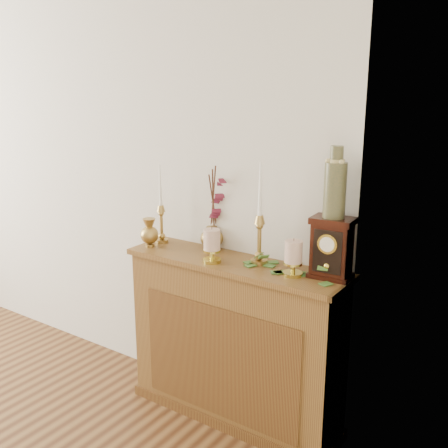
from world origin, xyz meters
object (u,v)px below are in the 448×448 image
Objects in this scene: ginger_jar at (217,211)px; ceramic_vase at (335,186)px; bud_vase at (149,233)px; candlestick_left at (161,218)px; candlestick_center at (259,232)px; mantel_clock at (332,248)px.

ceramic_vase reaches higher than ginger_jar.
ginger_jar is at bearing 31.59° from bud_vase.
ginger_jar reaches higher than candlestick_left.
candlestick_center is at bearing 8.56° from bud_vase.
ginger_jar is (0.33, 0.10, 0.07)m from candlestick_left.
mantel_clock is at bearing 6.44° from bud_vase.
candlestick_center is 0.68m from bud_vase.
candlestick_left is 1.05m from mantel_clock.
candlestick_left is 1.37× the size of ceramic_vase.
ceramic_vase is (1.05, 0.12, 0.36)m from bud_vase.
mantel_clock reaches higher than bud_vase.
candlestick_left is 0.67m from candlestick_center.
candlestick_center is 0.39m from mantel_clock.
ginger_jar is at bearing 169.82° from mantel_clock.
candlestick_center is at bearing -16.95° from ginger_jar.
ceramic_vase reaches higher than mantel_clock.
ginger_jar is 1.44× the size of ceramic_vase.
candlestick_center reaches higher than bud_vase.
bud_vase is at bearing -171.44° from candlestick_center.
bud_vase is 1.12m from ceramic_vase.
bud_vase is at bearing -148.41° from ginger_jar.
bud_vase is 0.41m from ginger_jar.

